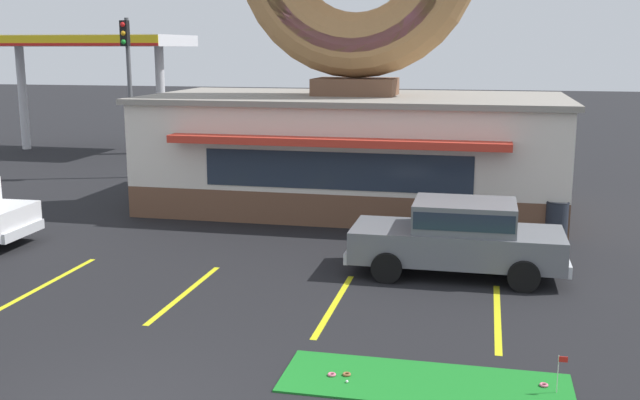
# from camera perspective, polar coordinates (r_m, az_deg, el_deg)

# --- Properties ---
(donut_shop_building) EXTENTS (12.30, 6.75, 10.96)m
(donut_shop_building) POSITION_cam_1_polar(r_m,az_deg,el_deg) (22.46, 2.71, 8.95)
(donut_shop_building) COLOR brown
(donut_shop_building) RESTS_ON ground
(putting_mat) EXTENTS (4.15, 1.46, 0.03)m
(putting_mat) POSITION_cam_1_polar(r_m,az_deg,el_deg) (11.18, 7.99, -13.65)
(putting_mat) COLOR #197523
(putting_mat) RESTS_ON ground
(mini_donut_near_left) EXTENTS (0.13, 0.13, 0.04)m
(mini_donut_near_left) POSITION_cam_1_polar(r_m,az_deg,el_deg) (11.28, 2.05, -13.12)
(mini_donut_near_left) COLOR brown
(mini_donut_near_left) RESTS_ON putting_mat
(mini_donut_near_right) EXTENTS (0.13, 0.13, 0.04)m
(mini_donut_near_right) POSITION_cam_1_polar(r_m,az_deg,el_deg) (11.27, 0.90, -13.15)
(mini_donut_near_right) COLOR #D8667F
(mini_donut_near_right) RESTS_ON putting_mat
(mini_donut_mid_left) EXTENTS (0.13, 0.13, 0.04)m
(mini_donut_mid_left) POSITION_cam_1_polar(r_m,az_deg,el_deg) (11.41, 16.69, -13.34)
(mini_donut_mid_left) COLOR #D8667F
(mini_donut_mid_left) RESTS_ON putting_mat
(golf_ball) EXTENTS (0.04, 0.04, 0.04)m
(golf_ball) POSITION_cam_1_polar(r_m,az_deg,el_deg) (11.05, 2.07, -13.65)
(golf_ball) COLOR white
(golf_ball) RESTS_ON putting_mat
(putting_flag_pin) EXTENTS (0.13, 0.01, 0.55)m
(putting_flag_pin) POSITION_cam_1_polar(r_m,az_deg,el_deg) (11.11, 17.89, -11.90)
(putting_flag_pin) COLOR silver
(putting_flag_pin) RESTS_ON putting_mat
(car_grey) EXTENTS (4.56, 1.98, 1.60)m
(car_grey) POSITION_cam_1_polar(r_m,az_deg,el_deg) (16.08, 10.56, -2.63)
(car_grey) COLOR slate
(car_grey) RESTS_ON ground
(trash_bin) EXTENTS (0.57, 0.57, 0.97)m
(trash_bin) POSITION_cam_1_polar(r_m,az_deg,el_deg) (19.75, 17.59, -1.44)
(trash_bin) COLOR #232833
(trash_bin) RESTS_ON ground
(traffic_light_pole) EXTENTS (0.28, 0.47, 5.80)m
(traffic_light_pole) POSITION_cam_1_polar(r_m,az_deg,el_deg) (28.31, -14.39, 9.08)
(traffic_light_pole) COLOR #595B60
(traffic_light_pole) RESTS_ON ground
(gas_station_canopy) EXTENTS (9.00, 4.46, 5.30)m
(gas_station_canopy) POSITION_cam_1_polar(r_m,az_deg,el_deg) (36.31, -17.34, 11.20)
(gas_station_canopy) COLOR silver
(gas_station_canopy) RESTS_ON ground
(parking_stripe_left) EXTENTS (0.12, 3.60, 0.01)m
(parking_stripe_left) POSITION_cam_1_polar(r_m,az_deg,el_deg) (16.45, -19.97, -5.96)
(parking_stripe_left) COLOR yellow
(parking_stripe_left) RESTS_ON ground
(parking_stripe_mid_left) EXTENTS (0.12, 3.60, 0.01)m
(parking_stripe_mid_left) POSITION_cam_1_polar(r_m,az_deg,el_deg) (15.09, -10.22, -7.00)
(parking_stripe_mid_left) COLOR yellow
(parking_stripe_mid_left) RESTS_ON ground
(parking_stripe_centre) EXTENTS (0.12, 3.60, 0.01)m
(parking_stripe_centre) POSITION_cam_1_polar(r_m,az_deg,el_deg) (14.24, 1.10, -7.94)
(parking_stripe_centre) COLOR yellow
(parking_stripe_centre) RESTS_ON ground
(parking_stripe_mid_right) EXTENTS (0.12, 3.60, 0.01)m
(parking_stripe_mid_right) POSITION_cam_1_polar(r_m,az_deg,el_deg) (14.00, 13.37, -8.62)
(parking_stripe_mid_right) COLOR yellow
(parking_stripe_mid_right) RESTS_ON ground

